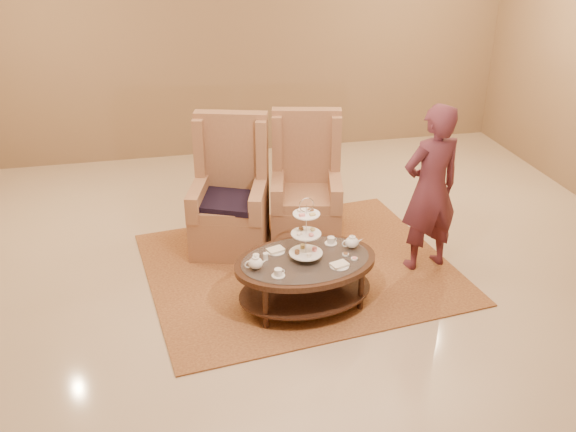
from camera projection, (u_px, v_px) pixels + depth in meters
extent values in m
plane|color=beige|center=(298.00, 295.00, 6.14)|extent=(8.00, 8.00, 0.00)
cube|color=white|center=(298.00, 295.00, 6.14)|extent=(8.00, 8.00, 0.02)
cube|color=#8E6E4D|center=(233.00, 32.00, 8.86)|extent=(8.00, 0.04, 3.50)
cube|color=#A4703A|center=(299.00, 268.00, 6.58)|extent=(3.28, 2.84, 0.02)
cylinder|color=black|center=(266.00, 308.00, 5.57)|extent=(0.06, 0.06, 0.43)
cylinder|color=black|center=(361.00, 290.00, 5.83)|extent=(0.06, 0.06, 0.43)
cylinder|color=black|center=(251.00, 280.00, 5.97)|extent=(0.06, 0.06, 0.43)
cylinder|color=black|center=(341.00, 264.00, 6.23)|extent=(0.06, 0.06, 0.43)
cylinder|color=silver|center=(306.00, 233.00, 5.65)|extent=(0.01, 0.01, 0.54)
torus|color=silver|center=(306.00, 205.00, 5.53)|extent=(0.14, 0.02, 0.14)
cylinder|color=white|center=(306.00, 253.00, 5.75)|extent=(0.33, 0.33, 0.01)
cylinder|color=white|center=(306.00, 234.00, 5.66)|extent=(0.30, 0.30, 0.01)
cylinder|color=white|center=(306.00, 214.00, 5.57)|extent=(0.26, 0.26, 0.01)
cylinder|color=#D7736E|center=(314.00, 249.00, 5.76)|extent=(0.05, 0.05, 0.03)
cylinder|color=tan|center=(303.00, 246.00, 5.81)|extent=(0.05, 0.05, 0.03)
cylinder|color=brown|center=(297.00, 252.00, 5.71)|extent=(0.05, 0.05, 0.03)
cylinder|color=#F0E1CB|center=(309.00, 255.00, 5.66)|extent=(0.05, 0.05, 0.03)
ellipsoid|color=tan|center=(313.00, 229.00, 5.69)|extent=(0.05, 0.05, 0.03)
ellipsoid|color=brown|center=(301.00, 228.00, 5.70)|extent=(0.05, 0.05, 0.03)
ellipsoid|color=#F0E1CB|center=(299.00, 234.00, 5.61)|extent=(0.05, 0.05, 0.03)
ellipsoid|color=#D7736E|center=(311.00, 235.00, 5.60)|extent=(0.05, 0.05, 0.03)
cube|color=brown|center=(311.00, 210.00, 5.61)|extent=(0.05, 0.04, 0.02)
cube|color=#F0E1CB|center=(300.00, 210.00, 5.60)|extent=(0.05, 0.04, 0.02)
cube|color=#D7736E|center=(302.00, 215.00, 5.52)|extent=(0.05, 0.04, 0.02)
cube|color=tan|center=(313.00, 214.00, 5.53)|extent=(0.05, 0.04, 0.02)
ellipsoid|color=white|center=(256.00, 263.00, 5.59)|extent=(0.14, 0.14, 0.10)
cylinder|color=white|center=(256.00, 258.00, 5.57)|extent=(0.07, 0.07, 0.01)
sphere|color=white|center=(255.00, 256.00, 5.56)|extent=(0.02, 0.02, 0.02)
cone|color=white|center=(265.00, 261.00, 5.61)|extent=(0.08, 0.03, 0.06)
torus|color=white|center=(249.00, 264.00, 5.57)|extent=(0.07, 0.02, 0.07)
ellipsoid|color=white|center=(352.00, 242.00, 5.93)|extent=(0.14, 0.14, 0.10)
cylinder|color=white|center=(352.00, 237.00, 5.91)|extent=(0.07, 0.07, 0.01)
sphere|color=white|center=(352.00, 236.00, 5.90)|extent=(0.02, 0.02, 0.02)
cone|color=white|center=(360.00, 241.00, 5.95)|extent=(0.08, 0.03, 0.06)
torus|color=white|center=(345.00, 243.00, 5.91)|extent=(0.07, 0.02, 0.07)
cylinder|color=white|center=(278.00, 275.00, 5.51)|extent=(0.13, 0.13, 0.01)
cylinder|color=white|center=(278.00, 272.00, 5.50)|extent=(0.08, 0.08, 0.06)
torus|color=white|center=(283.00, 271.00, 5.51)|extent=(0.04, 0.01, 0.04)
cylinder|color=white|center=(331.00, 243.00, 6.03)|extent=(0.13, 0.13, 0.01)
cylinder|color=white|center=(331.00, 240.00, 6.02)|extent=(0.08, 0.08, 0.06)
torus|color=white|center=(335.00, 239.00, 6.03)|extent=(0.04, 0.01, 0.04)
cylinder|color=white|center=(276.00, 251.00, 5.89)|extent=(0.19, 0.19, 0.01)
cube|color=beige|center=(276.00, 250.00, 5.89)|extent=(0.18, 0.15, 0.02)
cylinder|color=white|center=(339.00, 266.00, 5.66)|extent=(0.19, 0.19, 0.01)
cube|color=beige|center=(339.00, 264.00, 5.65)|extent=(0.18, 0.15, 0.02)
cylinder|color=white|center=(266.00, 256.00, 5.75)|extent=(0.05, 0.05, 0.06)
cylinder|color=white|center=(354.00, 259.00, 5.76)|extent=(0.07, 0.07, 0.02)
cylinder|color=#D7736E|center=(354.00, 258.00, 5.76)|extent=(0.05, 0.05, 0.01)
cylinder|color=white|center=(346.00, 254.00, 5.83)|extent=(0.07, 0.07, 0.02)
cylinder|color=brown|center=(346.00, 253.00, 5.83)|extent=(0.05, 0.05, 0.01)
cylinder|color=white|center=(256.00, 255.00, 5.82)|extent=(0.07, 0.07, 0.02)
cylinder|color=#F0E1CB|center=(256.00, 254.00, 5.81)|extent=(0.05, 0.05, 0.01)
cube|color=#A4704D|center=(230.00, 229.00, 6.87)|extent=(0.95, 0.95, 0.46)
cube|color=#A4704D|center=(229.00, 207.00, 6.70)|extent=(0.81, 0.81, 0.11)
cube|color=#A4704D|center=(233.00, 176.00, 6.94)|extent=(0.78, 0.36, 1.42)
cube|color=#A4704D|center=(200.00, 148.00, 6.78)|extent=(0.17, 0.26, 0.66)
cube|color=#A4704D|center=(262.00, 149.00, 6.74)|extent=(0.17, 0.26, 0.66)
cube|color=#A4704D|center=(198.00, 198.00, 6.68)|extent=(0.32, 0.70, 0.28)
cube|color=#A4704D|center=(259.00, 200.00, 6.64)|extent=(0.32, 0.70, 0.28)
cube|color=black|center=(228.00, 202.00, 6.63)|extent=(0.78, 0.75, 0.07)
cube|color=#A4704D|center=(306.00, 219.00, 7.10)|extent=(0.90, 0.90, 0.45)
cube|color=#A4704D|center=(306.00, 198.00, 6.93)|extent=(0.76, 0.76, 0.11)
cube|color=#A4704D|center=(306.00, 169.00, 7.17)|extent=(0.76, 0.31, 1.39)
cube|color=#A4704D|center=(277.00, 143.00, 6.99)|extent=(0.16, 0.25, 0.64)
cube|color=#A4704D|center=(336.00, 143.00, 6.98)|extent=(0.16, 0.25, 0.64)
cube|color=#A4704D|center=(278.00, 191.00, 6.89)|extent=(0.28, 0.68, 0.28)
cube|color=#A4704D|center=(335.00, 191.00, 6.89)|extent=(0.28, 0.68, 0.28)
imported|color=#54242E|center=(431.00, 189.00, 6.25)|extent=(0.69, 0.52, 1.72)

